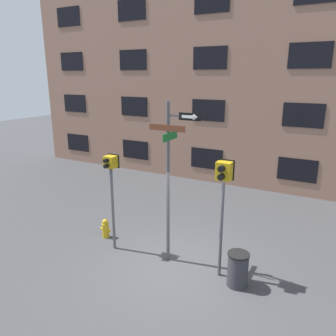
% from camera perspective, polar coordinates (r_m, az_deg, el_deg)
% --- Properties ---
extents(ground_plane, '(60.00, 60.00, 0.00)m').
position_cam_1_polar(ground_plane, '(9.01, 1.00, -16.87)').
color(ground_plane, '#424244').
extents(building_facade, '(24.00, 0.63, 11.19)m').
position_cam_1_polar(building_facade, '(14.66, 15.46, 18.12)').
color(building_facade, '#936B56').
rests_on(building_facade, ground_plane).
extents(street_sign_pole, '(1.36, 0.73, 4.27)m').
position_cam_1_polar(street_sign_pole, '(8.27, 0.42, -0.57)').
color(street_sign_pole, '#4C4C51').
rests_on(street_sign_pole, ground_plane).
extents(pedestrian_signal_left, '(0.37, 0.40, 2.80)m').
position_cam_1_polar(pedestrian_signal_left, '(9.13, -9.86, -1.70)').
color(pedestrian_signal_left, '#4C4C51').
rests_on(pedestrian_signal_left, ground_plane).
extents(pedestrian_signal_right, '(0.41, 0.40, 2.99)m').
position_cam_1_polar(pedestrian_signal_right, '(7.76, 9.58, -3.16)').
color(pedestrian_signal_right, '#4C4C51').
rests_on(pedestrian_signal_right, ground_plane).
extents(fire_hydrant, '(0.37, 0.21, 0.60)m').
position_cam_1_polar(fire_hydrant, '(10.52, -10.83, -10.30)').
color(fire_hydrant, gold).
rests_on(fire_hydrant, ground_plane).
extents(trash_bin, '(0.52, 0.52, 0.85)m').
position_cam_1_polar(trash_bin, '(8.31, 12.04, -16.87)').
color(trash_bin, '#333338').
rests_on(trash_bin, ground_plane).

